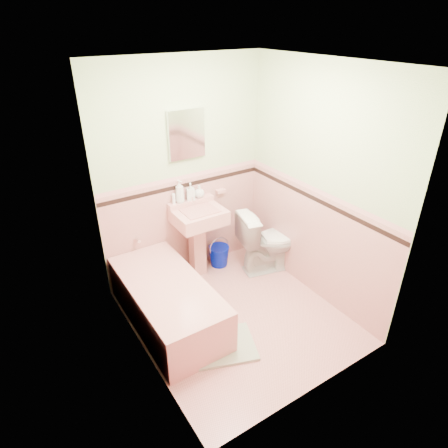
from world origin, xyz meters
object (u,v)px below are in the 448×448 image
soap_bottle_left (180,191)px  toilet (270,241)px  sink (200,244)px  bathtub (168,303)px  bucket (219,256)px  soap_bottle_mid (191,191)px  soap_bottle_right (199,191)px  medicine_cabinet (186,134)px  shoe (221,350)px

soap_bottle_left → toilet: (0.93, -0.51, -0.69)m
sink → soap_bottle_left: size_ratio=3.36×
bathtub → sink: sink is taller
sink → bucket: sink is taller
sink → soap_bottle_mid: soap_bottle_mid is taller
bathtub → soap_bottle_right: soap_bottle_right is taller
soap_bottle_right → toilet: (0.68, -0.51, -0.63)m
medicine_cabinet → toilet: medicine_cabinet is taller
sink → soap_bottle_mid: bearing=89.0°
toilet → sink: bearing=81.0°
bucket → shoe: bucket is taller
bathtub → toilet: toilet is taller
sink → bucket: bearing=12.7°
soap_bottle_left → toilet: size_ratio=0.33×
toilet → bucket: size_ratio=3.04×
bathtub → soap_bottle_left: soap_bottle_left is taller
soap_bottle_mid → soap_bottle_right: bearing=0.0°
bucket → shoe: (-0.78, -1.29, -0.07)m
bathtub → soap_bottle_right: (0.80, 0.71, 0.80)m
soap_bottle_left → soap_bottle_mid: bearing=0.0°
soap_bottle_left → soap_bottle_mid: (0.14, 0.00, -0.03)m
medicine_cabinet → soap_bottle_mid: (0.00, -0.03, -0.65)m
medicine_cabinet → bathtub: bearing=-132.6°
soap_bottle_mid → shoe: (-0.47, -1.40, -0.99)m
sink → bathtub: bearing=-142.1°
shoe → bathtub: bearing=123.6°
toilet → shoe: size_ratio=5.07×
soap_bottle_mid → sink: bearing=-91.0°
soap_bottle_mid → medicine_cabinet: bearing=95.9°
sink → soap_bottle_right: size_ratio=6.00×
soap_bottle_left → shoe: bearing=-103.5°
soap_bottle_mid → bucket: bearing=-19.7°
medicine_cabinet → bucket: bearing=-24.3°
soap_bottle_right → soap_bottle_mid: bearing=180.0°
soap_bottle_left → shoe: (-0.34, -1.40, -1.02)m
bucket → soap_bottle_mid: bearing=160.3°
bathtub → shoe: bathtub is taller
soap_bottle_left → toilet: 1.26m
soap_bottle_mid → bucket: soap_bottle_mid is taller
toilet → shoe: toilet is taller
bathtub → bucket: bathtub is taller
medicine_cabinet → toilet: bearing=-33.9°
sink → shoe: size_ratio=5.70×
sink → medicine_cabinet: size_ratio=1.68×
medicine_cabinet → soap_bottle_left: bearing=-167.4°
soap_bottle_right → toilet: 1.06m
sink → toilet: bearing=-22.2°
soap_bottle_mid → soap_bottle_left: bearing=180.0°
bathtub → soap_bottle_left: size_ratio=5.68×
soap_bottle_mid → bucket: size_ratio=0.77×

